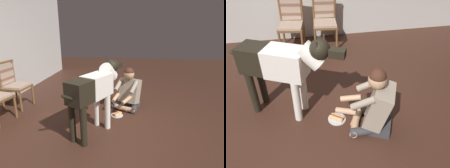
% 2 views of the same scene
% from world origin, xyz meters
% --- Properties ---
extents(ground_plane, '(14.27, 14.27, 0.00)m').
position_xyz_m(ground_plane, '(0.00, 0.00, 0.00)').
color(ground_plane, '#3D2218').
extents(dining_chair_left_of_pair, '(0.53, 0.53, 0.98)m').
position_xyz_m(dining_chair_left_of_pair, '(-0.16, 2.25, 0.54)').
color(dining_chair_left_of_pair, brown).
rests_on(dining_chair_left_of_pair, ground).
extents(dining_chair_right_of_pair, '(0.50, 0.50, 0.98)m').
position_xyz_m(dining_chair_right_of_pair, '(0.48, 2.25, 0.54)').
color(dining_chair_right_of_pair, brown).
rests_on(dining_chair_right_of_pair, ground).
extents(person_sitting_on_floor, '(0.75, 0.62, 0.86)m').
position_xyz_m(person_sitting_on_floor, '(0.74, -0.15, 0.36)').
color(person_sitting_on_floor, '#3A393E').
rests_on(person_sitting_on_floor, ground).
extents(large_dog, '(1.35, 0.73, 1.15)m').
position_xyz_m(large_dog, '(-0.29, 0.33, 0.74)').
color(large_dog, white).
rests_on(large_dog, ground).
extents(hot_dog_on_plate, '(0.23, 0.23, 0.06)m').
position_xyz_m(hot_dog_on_plate, '(0.32, 0.04, 0.03)').
color(hot_dog_on_plate, silver).
rests_on(hot_dog_on_plate, ground).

